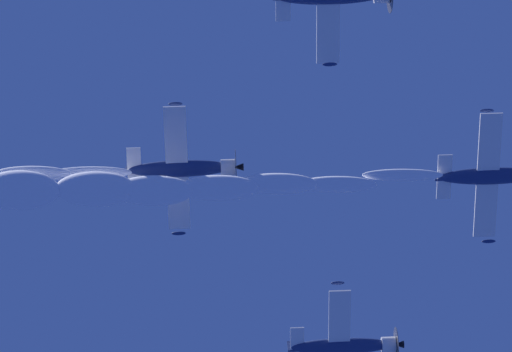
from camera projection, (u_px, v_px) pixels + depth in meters
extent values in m
ellipsoid|color=navy|center=(490.00, 176.00, 90.80)|extent=(7.93, 3.69, 1.66)
cube|color=white|center=(488.00, 176.00, 90.60)|extent=(4.47, 9.94, 1.98)
ellipsoid|color=navy|center=(489.00, 241.00, 90.81)|extent=(1.11, 0.63, 0.37)
ellipsoid|color=navy|center=(487.00, 111.00, 90.38)|extent=(1.11, 0.63, 0.37)
cube|color=white|center=(444.00, 177.00, 90.76)|extent=(2.05, 3.69, 0.78)
cube|color=navy|center=(442.00, 177.00, 91.35)|extent=(1.32, 0.74, 1.36)
ellipsoid|color=#1E232D|center=(494.00, 176.00, 91.30)|extent=(1.97, 1.43, 0.96)
ellipsoid|color=navy|center=(342.00, 346.00, 93.54)|extent=(7.95, 3.71, 1.71)
cylinder|color=white|center=(388.00, 345.00, 93.65)|extent=(1.42, 1.74, 1.53)
cone|color=black|center=(398.00, 345.00, 93.68)|extent=(0.99, 0.92, 0.73)
cylinder|color=#3F3F47|center=(396.00, 345.00, 93.67)|extent=(0.90, 3.18, 3.28)
cube|color=white|center=(339.00, 347.00, 93.34)|extent=(4.44, 9.85, 2.45)
ellipsoid|color=navy|center=(338.00, 283.00, 93.36)|extent=(1.12, 0.63, 0.38)
cube|color=white|center=(297.00, 347.00, 93.50)|extent=(2.05, 3.67, 0.95)
cube|color=navy|center=(296.00, 346.00, 94.09)|extent=(1.34, 0.80, 1.35)
ellipsoid|color=#1E232D|center=(346.00, 345.00, 94.05)|extent=(1.97, 1.45, 0.99)
ellipsoid|color=navy|center=(330.00, 64.00, 86.53)|extent=(1.12, 0.62, 0.40)
ellipsoid|color=navy|center=(180.00, 169.00, 91.69)|extent=(7.92, 3.68, 1.76)
cylinder|color=white|center=(228.00, 167.00, 91.84)|extent=(1.39, 1.71, 1.50)
cone|color=black|center=(238.00, 167.00, 91.87)|extent=(0.97, 0.90, 0.73)
cylinder|color=#3F3F47|center=(236.00, 167.00, 91.86)|extent=(0.84, 3.11, 3.20)
cube|color=white|center=(177.00, 169.00, 91.48)|extent=(4.46, 9.92, 2.08)
ellipsoid|color=navy|center=(179.00, 233.00, 91.66)|extent=(1.11, 0.63, 0.38)
ellipsoid|color=navy|center=(175.00, 104.00, 91.30)|extent=(1.11, 0.63, 0.38)
cube|color=white|center=(135.00, 170.00, 91.60)|extent=(2.05, 3.69, 0.82)
cube|color=navy|center=(134.00, 170.00, 92.19)|extent=(1.31, 0.75, 1.37)
ellipsoid|color=#1E232D|center=(185.00, 168.00, 92.19)|extent=(1.96, 1.43, 0.98)
ellipsoid|color=white|center=(402.00, 175.00, 90.33)|extent=(6.09, 2.66, 1.33)
ellipsoid|color=white|center=(337.00, 185.00, 90.14)|extent=(6.22, 2.99, 1.67)
ellipsoid|color=white|center=(277.00, 184.00, 89.95)|extent=(6.34, 3.32, 2.02)
ellipsoid|color=white|center=(218.00, 188.00, 89.48)|extent=(6.46, 3.66, 2.36)
ellipsoid|color=white|center=(153.00, 191.00, 89.23)|extent=(6.58, 3.99, 2.70)
ellipsoid|color=white|center=(95.00, 189.00, 89.00)|extent=(6.70, 4.33, 3.04)
ellipsoid|color=white|center=(20.00, 190.00, 88.80)|extent=(6.83, 4.66, 3.38)
ellipsoid|color=white|center=(92.00, 173.00, 91.27)|extent=(6.09, 2.66, 1.33)
ellipsoid|color=white|center=(32.00, 174.00, 90.98)|extent=(6.22, 2.99, 1.67)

